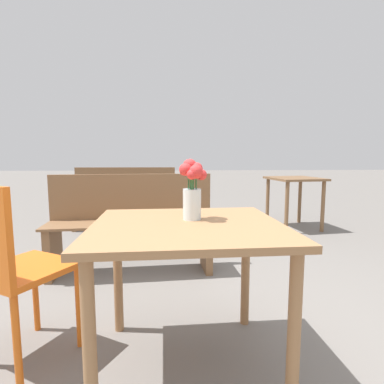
{
  "coord_description": "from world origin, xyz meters",
  "views": [
    {
      "loc": [
        -0.05,
        -1.34,
        1.01
      ],
      "look_at": [
        0.03,
        0.08,
        0.84
      ],
      "focal_mm": 28.0,
      "sensor_mm": 36.0,
      "label": 1
    }
  ],
  "objects_px": {
    "bench_near": "(132,220)",
    "table_back": "(294,187)",
    "table_front": "(188,245)",
    "flower_vase": "(192,190)",
    "cafe_chair": "(7,263)",
    "bench_middle": "(125,196)"
  },
  "relations": [
    {
      "from": "flower_vase",
      "to": "bench_middle",
      "type": "height_order",
      "value": "flower_vase"
    },
    {
      "from": "table_front",
      "to": "cafe_chair",
      "type": "distance_m",
      "value": 0.84
    },
    {
      "from": "flower_vase",
      "to": "bench_near",
      "type": "bearing_deg",
      "value": 111.64
    },
    {
      "from": "table_front",
      "to": "flower_vase",
      "type": "height_order",
      "value": "flower_vase"
    },
    {
      "from": "table_front",
      "to": "bench_middle",
      "type": "height_order",
      "value": "bench_middle"
    },
    {
      "from": "flower_vase",
      "to": "cafe_chair",
      "type": "xyz_separation_m",
      "value": [
        -0.86,
        -0.04,
        -0.33
      ]
    },
    {
      "from": "bench_near",
      "to": "bench_middle",
      "type": "height_order",
      "value": "same"
    },
    {
      "from": "bench_near",
      "to": "table_back",
      "type": "relative_size",
      "value": 1.87
    },
    {
      "from": "table_front",
      "to": "cafe_chair",
      "type": "relative_size",
      "value": 1.01
    },
    {
      "from": "flower_vase",
      "to": "table_back",
      "type": "height_order",
      "value": "flower_vase"
    },
    {
      "from": "table_front",
      "to": "table_back",
      "type": "bearing_deg",
      "value": 59.53
    },
    {
      "from": "table_front",
      "to": "bench_middle",
      "type": "xyz_separation_m",
      "value": [
        -0.77,
        2.86,
        -0.15
      ]
    },
    {
      "from": "cafe_chair",
      "to": "flower_vase",
      "type": "bearing_deg",
      "value": 2.67
    },
    {
      "from": "flower_vase",
      "to": "cafe_chair",
      "type": "height_order",
      "value": "flower_vase"
    },
    {
      "from": "flower_vase",
      "to": "bench_middle",
      "type": "relative_size",
      "value": 0.21
    },
    {
      "from": "bench_middle",
      "to": "flower_vase",
      "type": "bearing_deg",
      "value": -74.02
    },
    {
      "from": "table_back",
      "to": "bench_near",
      "type": "bearing_deg",
      "value": -144.09
    },
    {
      "from": "table_back",
      "to": "cafe_chair",
      "type": "bearing_deg",
      "value": -132.3
    },
    {
      "from": "table_back",
      "to": "bench_middle",
      "type": "bearing_deg",
      "value": 176.85
    },
    {
      "from": "table_front",
      "to": "flower_vase",
      "type": "relative_size",
      "value": 3.06
    },
    {
      "from": "flower_vase",
      "to": "bench_near",
      "type": "height_order",
      "value": "flower_vase"
    },
    {
      "from": "bench_near",
      "to": "bench_middle",
      "type": "xyz_separation_m",
      "value": [
        -0.33,
        1.61,
        -0.0
      ]
    }
  ]
}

